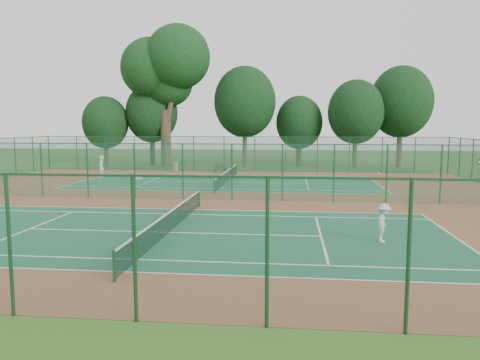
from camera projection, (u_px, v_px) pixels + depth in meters
name	position (u px, v px, depth m)	size (l,w,h in m)	color
ground	(207.00, 200.00, 28.96)	(120.00, 120.00, 0.00)	#30591B
red_pad	(207.00, 200.00, 28.96)	(40.00, 36.00, 0.01)	brown
court_near	(170.00, 233.00, 20.08)	(23.77, 10.97, 0.01)	#1B5837
court_far	(227.00, 182.00, 37.85)	(23.77, 10.97, 0.01)	#1F623F
fence_north	(239.00, 154.00, 46.53)	(40.00, 0.09, 3.50)	#174526
fence_south	(71.00, 247.00, 10.99)	(40.00, 0.09, 3.50)	#194D34
fence_divider	(207.00, 172.00, 28.76)	(40.00, 0.09, 3.50)	#1B5237
tennis_net_near	(170.00, 220.00, 20.01)	(0.10, 12.90, 0.97)	#13361F
tennis_net_far	(227.00, 176.00, 37.79)	(0.10, 12.90, 0.97)	#13361B
player_near	(383.00, 223.00, 18.30)	(1.00, 0.57, 1.54)	silver
player_far	(101.00, 167.00, 40.86)	(0.70, 0.46, 1.93)	silver
trash_bin	(176.00, 167.00, 46.63)	(0.50, 0.50, 0.91)	gray
bench	(221.00, 168.00, 45.84)	(1.36, 0.89, 0.82)	#113217
kit_bag	(138.00, 178.00, 39.68)	(0.69, 0.26, 0.26)	silver
stray_ball_a	(266.00, 201.00, 28.14)	(0.07, 0.07, 0.07)	yellow
stray_ball_b	(357.00, 203.00, 27.55)	(0.08, 0.08, 0.08)	#AFCC2F
stray_ball_c	(159.00, 200.00, 28.42)	(0.07, 0.07, 0.07)	#CBDF33
big_tree	(166.00, 67.00, 51.65)	(10.12, 7.41, 15.55)	#3C2E20
evergreen_row	(250.00, 166.00, 52.85)	(39.00, 5.00, 12.00)	black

